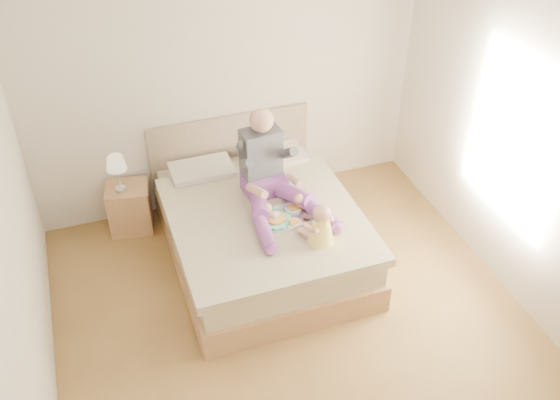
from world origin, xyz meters
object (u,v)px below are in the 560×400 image
object	(u,v)px
nightstand	(130,207)
adult	(270,176)
tray	(285,215)
baby	(320,227)
bed	(259,227)

from	to	relation	value
nightstand	adult	xyz separation A→B (m)	(1.25, -0.77, 0.62)
adult	tray	world-z (taller)	adult
nightstand	tray	size ratio (longest dim) A/B	0.97
tray	baby	distance (m)	0.45
nightstand	adult	distance (m)	1.59
adult	baby	xyz separation A→B (m)	(0.21, -0.72, -0.11)
adult	tray	bearing A→B (deg)	-90.83
adult	tray	size ratio (longest dim) A/B	2.11
nightstand	baby	bearing A→B (deg)	-36.01
nightstand	adult	world-z (taller)	adult
nightstand	adult	bearing A→B (deg)	-22.13
tray	nightstand	bearing A→B (deg)	130.87
bed	adult	bearing A→B (deg)	12.24
tray	baby	world-z (taller)	baby
bed	tray	xyz separation A→B (m)	(0.15, -0.30, 0.32)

